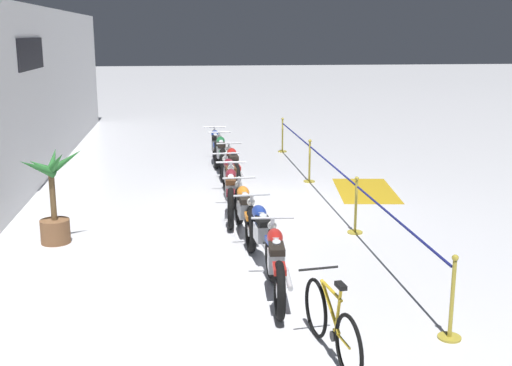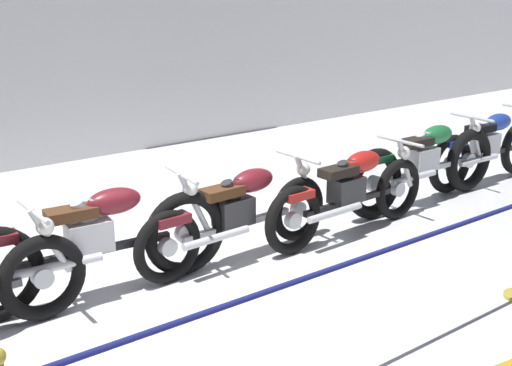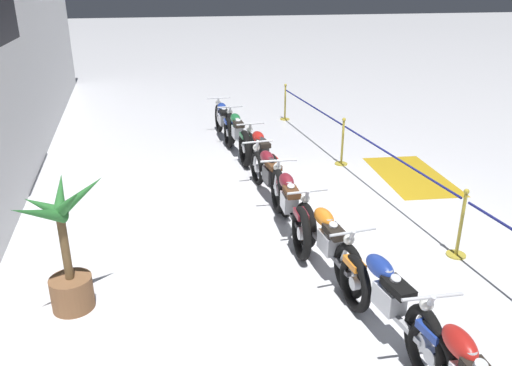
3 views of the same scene
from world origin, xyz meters
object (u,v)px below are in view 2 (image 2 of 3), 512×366
Objects in this scene: motorcycle_maroon_3 at (97,242)px; motorcycle_green_6 at (425,165)px; motorcycle_red_5 at (351,193)px; stanchion_far_left at (121,365)px; motorcycle_maroon_4 at (239,214)px; motorcycle_blue_7 at (488,148)px.

motorcycle_maroon_3 is 0.97× the size of motorcycle_green_6.
motorcycle_green_6 is (4.07, -0.08, -0.00)m from motorcycle_maroon_3.
motorcycle_green_6 is (1.41, 0.18, 0.02)m from motorcycle_red_5.
motorcycle_maroon_4 is at bearing 43.75° from stanchion_far_left.
motorcycle_blue_7 is 0.18× the size of stanchion_far_left.
motorcycle_maroon_4 is at bearing 172.34° from motorcycle_red_5.
motorcycle_green_6 is 1.33m from motorcycle_blue_7.
motorcycle_green_6 is at bearing 0.22° from motorcycle_maroon_4.
motorcycle_blue_7 is at bearing 5.21° from motorcycle_red_5.
motorcycle_red_5 is 0.91× the size of motorcycle_green_6.
motorcycle_green_6 reaches higher than motorcycle_maroon_3.
motorcycle_blue_7 is at bearing 1.09° from motorcycle_maroon_4.
motorcycle_blue_7 is at bearing 2.85° from motorcycle_green_6.
motorcycle_maroon_3 is at bearing 70.09° from stanchion_far_left.
motorcycle_red_5 is at bearing -172.58° from motorcycle_green_6.
motorcycle_green_6 is at bearing -177.15° from motorcycle_blue_7.
motorcycle_green_6 reaches higher than motorcycle_blue_7.
motorcycle_blue_7 reaches higher than motorcycle_maroon_4.
motorcycle_red_5 is at bearing -7.66° from motorcycle_maroon_4.
motorcycle_maroon_3 reaches higher than motorcycle_blue_7.
motorcycle_blue_7 is (4.02, 0.08, 0.01)m from motorcycle_maroon_4.
motorcycle_green_6 is at bearing 23.13° from stanchion_far_left.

